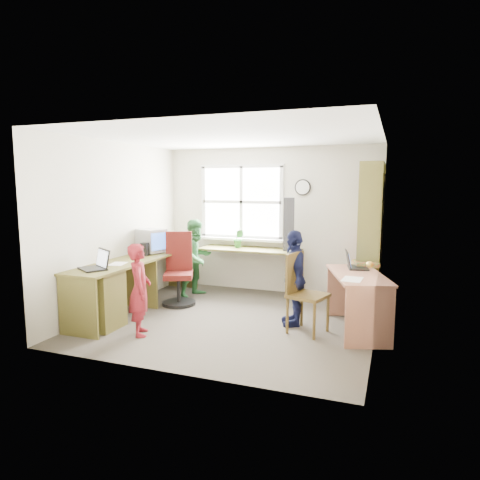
{
  "coord_description": "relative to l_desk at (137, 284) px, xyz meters",
  "views": [
    {
      "loc": [
        1.98,
        -5.15,
        1.81
      ],
      "look_at": [
        0.0,
        0.25,
        1.05
      ],
      "focal_mm": 32.0,
      "sensor_mm": 36.0,
      "label": 1
    }
  ],
  "objects": [
    {
      "name": "laptop_right",
      "position": [
        2.8,
        0.77,
        0.32
      ],
      "size": [
        0.34,
        0.39,
        0.23
      ],
      "rotation": [
        0.0,
        0.0,
        1.77
      ],
      "color": "black",
      "rests_on": "right_desk"
    },
    {
      "name": "paper_a",
      "position": [
        -0.17,
        -0.18,
        0.3
      ],
      "size": [
        0.25,
        0.31,
        0.0
      ],
      "rotation": [
        0.0,
        0.0,
        0.25
      ],
      "color": "silver",
      "rests_on": "l_desk"
    },
    {
      "name": "crt_monitor",
      "position": [
        -0.23,
        0.78,
        0.48
      ],
      "size": [
        0.47,
        0.44,
        0.37
      ],
      "rotation": [
        0.0,
        0.0,
        -0.35
      ],
      "color": "#9F9EA3",
      "rests_on": "l_desk"
    },
    {
      "name": "laptop_left",
      "position": [
        -0.2,
        -0.55,
        0.35
      ],
      "size": [
        0.47,
        0.45,
        0.25
      ],
      "rotation": [
        0.0,
        0.0,
        -0.55
      ],
      "color": "black",
      "rests_on": "l_desk"
    },
    {
      "name": "person_navy",
      "position": [
        2.09,
        0.4,
        0.16
      ],
      "size": [
        0.53,
        0.78,
        1.23
      ],
      "primitive_type": "imported",
      "rotation": [
        0.0,
        0.0,
        -1.23
      ],
      "color": "#12173B",
      "rests_on": "ground"
    },
    {
      "name": "l_desk",
      "position": [
        0.0,
        0.0,
        0.0
      ],
      "size": [
        2.38,
        2.95,
        0.75
      ],
      "color": "brown",
      "rests_on": "ground"
    },
    {
      "name": "game_box",
      "position": [
        2.93,
        1.0,
        0.29
      ],
      "size": [
        0.39,
        0.39,
        0.06
      ],
      "rotation": [
        0.0,
        0.0,
        0.3
      ],
      "color": "red",
      "rests_on": "right_desk"
    },
    {
      "name": "bookshelf",
      "position": [
        2.96,
        1.47,
        0.55
      ],
      "size": [
        0.3,
        1.02,
        2.1
      ],
      "color": "brown",
      "rests_on": "ground"
    },
    {
      "name": "wooden_chair",
      "position": [
        2.25,
        0.18,
        0.07
      ],
      "size": [
        0.52,
        0.52,
        0.97
      ],
      "rotation": [
        0.0,
        0.0,
        -0.29
      ],
      "color": "brown",
      "rests_on": "ground"
    },
    {
      "name": "swivel_chair",
      "position": [
        0.24,
        0.76,
        0.01
      ],
      "size": [
        0.66,
        0.66,
        1.08
      ],
      "rotation": [
        0.0,
        0.0,
        0.41
      ],
      "color": "black",
      "rests_on": "ground"
    },
    {
      "name": "cd_tower",
      "position": [
        1.69,
        1.72,
        0.71
      ],
      "size": [
        0.2,
        0.19,
        0.84
      ],
      "rotation": [
        0.0,
        0.0,
        0.24
      ],
      "color": "black",
      "rests_on": "l_desk"
    },
    {
      "name": "paper_b",
      "position": [
        2.84,
        0.09,
        0.26
      ],
      "size": [
        0.24,
        0.32,
        0.0
      ],
      "rotation": [
        0.0,
        0.0,
        -0.07
      ],
      "color": "silver",
      "rests_on": "right_desk"
    },
    {
      "name": "room",
      "position": [
        1.32,
        0.38,
        0.76
      ],
      "size": [
        3.64,
        3.44,
        2.44
      ],
      "color": "#403B33",
      "rests_on": "ground"
    },
    {
      "name": "speaker_b",
      "position": [
        -0.2,
        1.12,
        0.39
      ],
      "size": [
        0.12,
        0.12,
        0.19
      ],
      "rotation": [
        0.0,
        0.0,
        -0.33
      ],
      "color": "black",
      "rests_on": "l_desk"
    },
    {
      "name": "speaker_a",
      "position": [
        -0.18,
        0.51,
        0.39
      ],
      "size": [
        0.1,
        0.1,
        0.19
      ],
      "rotation": [
        0.0,
        0.0,
        0.06
      ],
      "color": "black",
      "rests_on": "l_desk"
    },
    {
      "name": "person_green",
      "position": [
        0.29,
        1.27,
        0.17
      ],
      "size": [
        0.65,
        0.73,
        1.24
      ],
      "primitive_type": "imported",
      "rotation": [
        0.0,
        0.0,
        1.23
      ],
      "color": "#2E7538",
      "rests_on": "ground"
    },
    {
      "name": "person_red",
      "position": [
        0.45,
        -0.6,
        0.1
      ],
      "size": [
        0.43,
        0.48,
        1.11
      ],
      "primitive_type": "imported",
      "rotation": [
        0.0,
        0.0,
        2.1
      ],
      "color": "maroon",
      "rests_on": "ground"
    },
    {
      "name": "right_desk",
      "position": [
        2.88,
        0.44,
        0.07
      ],
      "size": [
        0.93,
        1.36,
        0.72
      ],
      "rotation": [
        0.0,
        0.0,
        0.31
      ],
      "color": "#A96E54",
      "rests_on": "ground"
    },
    {
      "name": "potted_plant",
      "position": [
        0.85,
        1.72,
        0.45
      ],
      "size": [
        0.19,
        0.16,
        0.31
      ],
      "primitive_type": "imported",
      "rotation": [
        0.0,
        0.0,
        0.13
      ],
      "color": "#327D34",
      "rests_on": "l_desk"
    }
  ]
}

